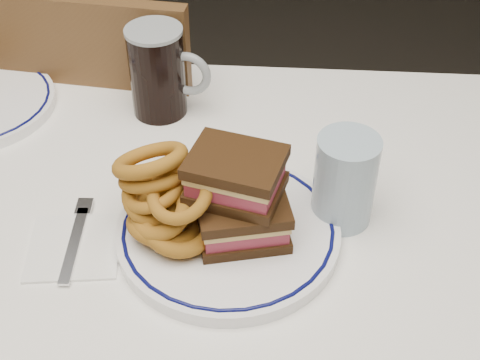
# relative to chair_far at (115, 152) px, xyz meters

# --- Properties ---
(dining_table) EXTENTS (1.27, 0.87, 0.75)m
(dining_table) POSITION_rel_chair_far_xyz_m (0.11, -0.48, 0.15)
(dining_table) COLOR white
(dining_table) RESTS_ON floor
(chair_far) EXTENTS (0.46, 0.46, 0.91)m
(chair_far) POSITION_rel_chair_far_xyz_m (0.00, 0.00, 0.00)
(chair_far) COLOR #4C2F18
(chair_far) RESTS_ON floor
(main_plate) EXTENTS (0.30, 0.30, 0.02)m
(main_plate) POSITION_rel_chair_far_xyz_m (0.29, -0.48, 0.27)
(main_plate) COLOR white
(main_plate) RESTS_ON dining_table
(reuben_sandwich) EXTENTS (0.14, 0.13, 0.12)m
(reuben_sandwich) POSITION_rel_chair_far_xyz_m (0.31, -0.49, 0.33)
(reuben_sandwich) COLOR black
(reuben_sandwich) RESTS_ON main_plate
(onion_rings_main) EXTENTS (0.15, 0.15, 0.15)m
(onion_rings_main) POSITION_rel_chair_far_xyz_m (0.21, -0.49, 0.33)
(onion_rings_main) COLOR brown
(onion_rings_main) RESTS_ON main_plate
(ketchup_ramekin) EXTENTS (0.06, 0.06, 0.03)m
(ketchup_ramekin) POSITION_rel_chair_far_xyz_m (0.29, -0.42, 0.29)
(ketchup_ramekin) COLOR white
(ketchup_ramekin) RESTS_ON main_plate
(beer_mug) EXTENTS (0.14, 0.09, 0.15)m
(beer_mug) POSITION_rel_chair_far_xyz_m (0.16, -0.20, 0.33)
(beer_mug) COLOR black
(beer_mug) RESTS_ON dining_table
(water_glass) EXTENTS (0.08, 0.08, 0.13)m
(water_glass) POSITION_rel_chair_far_xyz_m (0.44, -0.43, 0.32)
(water_glass) COLOR #96AFC2
(water_glass) RESTS_ON dining_table
(napkin_fork) EXTENTS (0.13, 0.16, 0.01)m
(napkin_fork) POSITION_rel_chair_far_xyz_m (0.09, -0.51, 0.26)
(napkin_fork) COLOR white
(napkin_fork) RESTS_ON dining_table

